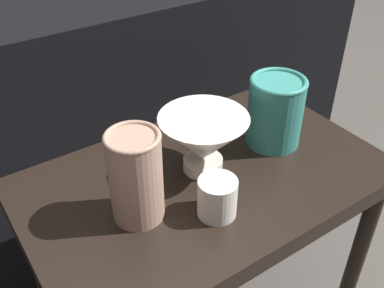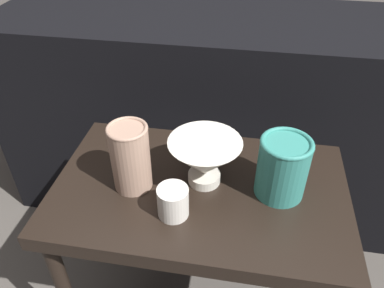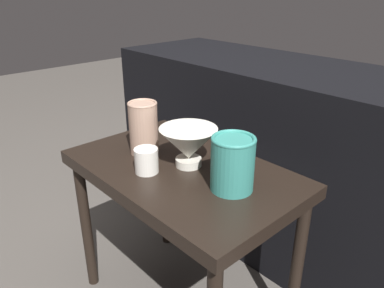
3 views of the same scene
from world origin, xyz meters
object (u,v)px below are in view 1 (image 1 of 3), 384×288
vase_colorful_right (275,110)px  cup (217,197)px  vase_textured_left (136,176)px  bowl (203,140)px

vase_colorful_right → cup: bearing=-154.6°
vase_textured_left → cup: (0.11, -0.07, -0.05)m
bowl → cup: 0.13m
bowl → vase_textured_left: bearing=-166.3°
vase_textured_left → cup: bearing=-33.5°
bowl → vase_colorful_right: bearing=-2.0°
cup → bowl: bearing=65.8°
vase_textured_left → cup: size_ratio=2.31×
bowl → cup: bowl is taller
vase_textured_left → vase_colorful_right: vase_textured_left is taller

